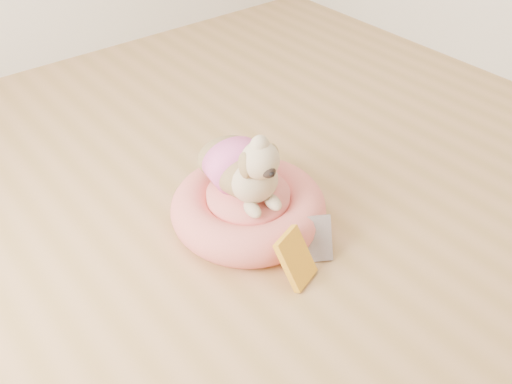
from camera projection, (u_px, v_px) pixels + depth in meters
floor at (295, 256)px, 2.22m from camera, size 4.50×4.50×0.00m
pet_bed at (248, 208)px, 2.33m from camera, size 0.63×0.63×0.16m
dog at (243, 156)px, 2.18m from camera, size 0.37×0.49×0.33m
book_yellow at (296, 258)px, 2.07m from camera, size 0.17×0.16×0.19m
book_white at (317, 238)px, 2.18m from camera, size 0.16×0.15×0.16m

